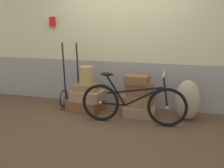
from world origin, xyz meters
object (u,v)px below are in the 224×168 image
suitcase_1 (88,95)px  suitcase_6 (137,80)px  suitcase_0 (86,105)px  suitcase_4 (138,100)px  suitcase_5 (140,89)px  luggage_trolley (71,94)px  suitcase_2 (87,87)px  bicycle (132,103)px  wicker_basket (86,75)px  burlap_sack (187,100)px  suitcase_3 (139,111)px

suitcase_1 → suitcase_6: (0.94, -0.01, 0.36)m
suitcase_0 → suitcase_4: 1.01m
suitcase_5 → luggage_trolley: bearing=-176.9°
suitcase_2 → suitcase_6: 0.99m
bicycle → suitcase_2: bearing=157.2°
suitcase_1 → suitcase_4: suitcase_1 is taller
suitcase_4 → wicker_basket: (-0.98, -0.01, 0.40)m
suitcase_2 → luggage_trolley: bearing=166.3°
suitcase_2 → suitcase_5: size_ratio=1.03×
suitcase_0 → burlap_sack: 1.86m
suitcase_6 → burlap_sack: bearing=8.3°
suitcase_4 → burlap_sack: size_ratio=0.76×
wicker_basket → bicycle: size_ratio=0.19×
suitcase_0 → wicker_basket: (0.02, 0.02, 0.57)m
suitcase_2 → suitcase_6: size_ratio=1.10×
suitcase_5 → suitcase_6: 0.19m
suitcase_1 → suitcase_2: (-0.02, -0.00, 0.15)m
suitcase_4 → suitcase_3: bearing=-11.7°
suitcase_6 → burlap_sack: size_ratio=0.58×
suitcase_1 → luggage_trolley: luggage_trolley is taller
suitcase_2 → bicycle: bicycle is taller
suitcase_0 → suitcase_1: size_ratio=1.04×
suitcase_2 → bicycle: 1.07m
suitcase_3 → wicker_basket: wicker_basket is taller
suitcase_3 → suitcase_5: size_ratio=1.27×
suitcase_0 → luggage_trolley: 0.38m
wicker_basket → luggage_trolley: luggage_trolley is taller
suitcase_5 → suitcase_2: bearing=-174.0°
suitcase_4 → burlap_sack: 0.85m
suitcase_5 → bicycle: (-0.03, -0.44, -0.13)m
suitcase_0 → suitcase_2: suitcase_2 is taller
suitcase_2 → burlap_sack: burlap_sack is taller
suitcase_2 → suitcase_3: size_ratio=0.81×
suitcase_0 → luggage_trolley: size_ratio=0.48×
suitcase_2 → suitcase_0: bearing=-144.6°
suitcase_2 → suitcase_5: 1.01m
suitcase_3 → luggage_trolley: bearing=171.9°
suitcase_2 → suitcase_4: 0.99m
suitcase_0 → bicycle: (1.00, -0.39, 0.24)m
suitcase_3 → suitcase_4: bearing=157.4°
suitcase_6 → luggage_trolley: 1.37m
suitcase_0 → suitcase_6: bearing=6.9°
suitcase_4 → luggage_trolley: luggage_trolley is taller
suitcase_0 → suitcase_1: suitcase_1 is taller
suitcase_5 → bicycle: bicycle is taller
suitcase_2 → burlap_sack: (1.82, 0.05, -0.10)m
suitcase_6 → bicycle: bearing=-83.5°
suitcase_0 → burlap_sack: size_ratio=0.87×
suitcase_5 → burlap_sack: (0.82, 0.02, -0.13)m
wicker_basket → burlap_sack: (1.83, 0.04, -0.33)m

